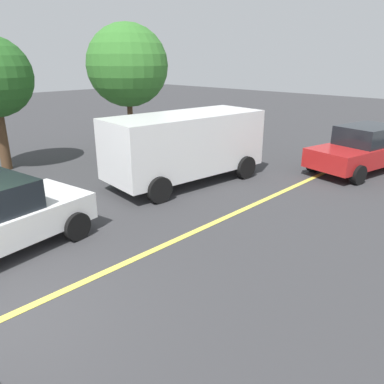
# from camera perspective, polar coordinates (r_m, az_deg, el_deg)

# --- Properties ---
(lane_marking_centre) EXTENTS (28.00, 0.16, 0.01)m
(lane_marking_centre) POSITION_cam_1_polar(r_m,az_deg,el_deg) (7.82, -7.76, -9.65)
(lane_marking_centre) COLOR #E0D14C
(white_van) EXTENTS (5.38, 2.69, 2.20)m
(white_van) POSITION_cam_1_polar(r_m,az_deg,el_deg) (11.98, -0.91, 7.43)
(white_van) COLOR white
(white_van) RESTS_ON ground_plane
(car_red_behind_van) EXTENTS (4.63, 2.60, 1.60)m
(car_red_behind_van) POSITION_cam_1_polar(r_m,az_deg,el_deg) (14.65, 24.79, 6.05)
(car_red_behind_van) COLOR red
(car_red_behind_van) RESTS_ON ground_plane
(tree_right_verge) EXTENTS (3.19, 3.19, 5.16)m
(tree_right_verge) POSITION_cam_1_polar(r_m,az_deg,el_deg) (15.67, -9.85, 18.52)
(tree_right_verge) COLOR #513823
(tree_right_verge) RESTS_ON ground_plane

